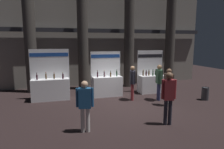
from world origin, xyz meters
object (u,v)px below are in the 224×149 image
(visitor_1, at_px, (85,102))
(visitor_4, at_px, (169,84))
(exhibitor_booth_1, at_px, (107,84))
(trash_bin, at_px, (205,94))
(visitor_3, at_px, (159,79))
(visitor_0, at_px, (132,80))
(visitor_2, at_px, (169,94))
(exhibitor_booth_0, at_px, (51,87))
(exhibitor_booth_2, at_px, (152,82))

(visitor_1, relative_size, visitor_4, 0.98)
(exhibitor_booth_1, xyz_separation_m, trash_bin, (4.43, -2.02, -0.29))
(visitor_3, bearing_deg, visitor_0, 85.66)
(visitor_0, height_order, visitor_1, visitor_0)
(visitor_2, bearing_deg, visitor_4, -105.95)
(exhibitor_booth_0, relative_size, visitor_3, 1.42)
(visitor_2, xyz_separation_m, visitor_4, (1.14, 1.87, -0.10))
(exhibitor_booth_2, distance_m, visitor_3, 1.63)
(exhibitor_booth_0, bearing_deg, trash_bin, -15.78)
(trash_bin, distance_m, visitor_3, 2.41)
(exhibitor_booth_2, relative_size, visitor_1, 1.44)
(trash_bin, xyz_separation_m, visitor_4, (-2.23, -0.30, 0.66))
(trash_bin, distance_m, visitor_2, 4.08)
(visitor_2, height_order, visitor_4, visitor_2)
(visitor_2, distance_m, visitor_4, 2.19)
(exhibitor_booth_2, xyz_separation_m, visitor_0, (-1.61, -1.14, 0.41))
(visitor_0, distance_m, visitor_2, 3.10)
(exhibitor_booth_0, height_order, visitor_3, exhibitor_booth_0)
(exhibitor_booth_2, height_order, visitor_2, exhibitor_booth_2)
(trash_bin, relative_size, visitor_1, 0.38)
(visitor_4, bearing_deg, exhibitor_booth_1, 17.04)
(exhibitor_booth_1, height_order, visitor_3, exhibitor_booth_1)
(trash_bin, relative_size, visitor_2, 0.35)
(exhibitor_booth_0, bearing_deg, exhibitor_booth_2, 0.21)
(exhibitor_booth_0, relative_size, visitor_0, 1.47)
(visitor_0, bearing_deg, visitor_3, 87.75)
(visitor_1, distance_m, visitor_4, 4.26)
(exhibitor_booth_1, relative_size, exhibitor_booth_2, 0.99)
(exhibitor_booth_1, height_order, visitor_4, exhibitor_booth_1)
(visitor_0, relative_size, visitor_4, 1.01)
(trash_bin, xyz_separation_m, visitor_3, (-2.22, 0.56, 0.74))
(visitor_0, height_order, visitor_2, visitor_2)
(exhibitor_booth_0, xyz_separation_m, visitor_3, (5.04, -1.49, 0.42))
(exhibitor_booth_2, distance_m, visitor_2, 4.53)
(visitor_2, bearing_deg, exhibitor_booth_1, -60.28)
(trash_bin, height_order, visitor_4, visitor_4)
(exhibitor_booth_1, relative_size, visitor_3, 1.33)
(exhibitor_booth_1, height_order, visitor_2, exhibitor_booth_1)
(trash_bin, bearing_deg, visitor_0, 164.86)
(visitor_1, bearing_deg, visitor_3, 43.00)
(visitor_3, bearing_deg, visitor_2, 169.86)
(exhibitor_booth_1, bearing_deg, visitor_2, -75.69)
(visitor_1, bearing_deg, visitor_2, 6.17)
(exhibitor_booth_2, xyz_separation_m, visitor_4, (-0.39, -2.37, 0.38))
(trash_bin, bearing_deg, visitor_3, 165.84)
(exhibitor_booth_1, xyz_separation_m, visitor_3, (2.21, -1.46, 0.44))
(exhibitor_booth_1, xyz_separation_m, visitor_1, (-1.71, -4.00, 0.36))
(exhibitor_booth_2, xyz_separation_m, visitor_3, (-0.39, -1.51, 0.46))
(visitor_2, bearing_deg, visitor_3, -97.29)
(exhibitor_booth_1, height_order, trash_bin, exhibitor_booth_1)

